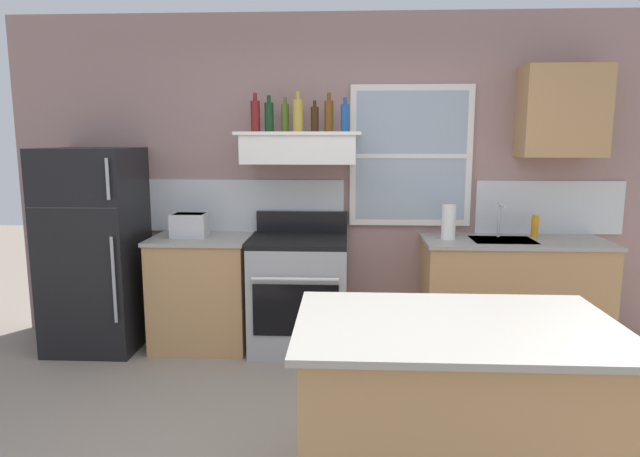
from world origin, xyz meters
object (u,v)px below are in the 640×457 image
object	(u,v)px
bottle_blue_liqueur	(345,117)
dish_soap_bottle	(535,226)
toaster	(190,225)
bottle_dark_green_wine	(269,117)
refrigerator	(95,249)
bottle_champagne_gold_foil	(298,115)
paper_towel_roll	(449,222)
stove_range	(299,293)
bottle_brown_stout	(315,119)
bottle_olive_oil_square	(285,117)
bottle_red_label_wine	(255,116)
bottle_amber_wine	(329,115)
kitchen_island	(453,419)

from	to	relation	value
bottle_blue_liqueur	dish_soap_bottle	world-z (taller)	bottle_blue_liqueur
toaster	bottle_dark_green_wine	bearing A→B (deg)	8.26
refrigerator	bottle_champagne_gold_foil	xyz separation A→B (m)	(1.64, 0.10, 1.06)
paper_towel_roll	refrigerator	bearing A→B (deg)	-178.78
stove_range	bottle_brown_stout	bearing A→B (deg)	35.98
refrigerator	bottle_olive_oil_square	distance (m)	1.87
stove_range	bottle_red_label_wine	size ratio (longest dim) A/B	3.62
toaster	stove_range	bearing A→B (deg)	-1.53
bottle_brown_stout	dish_soap_bottle	size ratio (longest dim) A/B	1.33
bottle_dark_green_wine	bottle_olive_oil_square	xyz separation A→B (m)	(0.12, 0.04, -0.00)
stove_range	bottle_olive_oil_square	distance (m)	1.41
dish_soap_bottle	bottle_amber_wine	bearing A→B (deg)	-178.93
kitchen_island	refrigerator	bearing A→B (deg)	142.01
toaster	bottle_blue_liqueur	size ratio (longest dim) A/B	1.14
bottle_brown_stout	bottle_amber_wine	size ratio (longest dim) A/B	0.80
refrigerator	bottle_blue_liqueur	distance (m)	2.26
refrigerator	dish_soap_bottle	xyz separation A→B (m)	(3.53, 0.16, 0.19)
toaster	stove_range	distance (m)	1.04
stove_range	bottle_olive_oil_square	world-z (taller)	bottle_olive_oil_square
bottle_olive_oil_square	kitchen_island	xyz separation A→B (m)	(0.98, -2.14, -1.40)
bottle_blue_liqueur	toaster	bearing A→B (deg)	-178.61
toaster	bottle_champagne_gold_foil	bearing A→B (deg)	3.22
bottle_champagne_gold_foil	paper_towel_roll	xyz separation A→B (m)	(1.19, -0.04, -0.83)
toaster	refrigerator	bearing A→B (deg)	-176.53
bottle_red_label_wine	bottle_blue_liqueur	xyz separation A→B (m)	(0.71, -0.06, -0.02)
bottle_blue_liqueur	kitchen_island	xyz separation A→B (m)	(0.50, -2.04, -1.40)
bottle_dark_green_wine	bottle_amber_wine	world-z (taller)	bottle_amber_wine
bottle_blue_liqueur	kitchen_island	size ratio (longest dim) A/B	0.19
bottle_dark_green_wine	bottle_blue_liqueur	world-z (taller)	bottle_dark_green_wine
bottle_olive_oil_square	bottle_blue_liqueur	size ratio (longest dim) A/B	1.04
bottle_dark_green_wine	kitchen_island	distance (m)	2.76
bottle_brown_stout	bottle_amber_wine	bearing A→B (deg)	9.52
bottle_champagne_gold_foil	dish_soap_bottle	size ratio (longest dim) A/B	1.71
bottle_dark_green_wine	toaster	bearing A→B (deg)	-171.74
bottle_amber_wine	bottle_blue_liqueur	world-z (taller)	bottle_amber_wine
bottle_olive_oil_square	bottle_amber_wine	xyz separation A→B (m)	(0.35, -0.05, 0.01)
stove_range	bottle_brown_stout	size ratio (longest dim) A/B	4.55
bottle_dark_green_wine	paper_towel_roll	world-z (taller)	bottle_dark_green_wine
stove_range	bottle_blue_liqueur	xyz separation A→B (m)	(0.36, 0.05, 1.39)
bottle_dark_green_wine	bottle_blue_liqueur	bearing A→B (deg)	-6.01
bottle_champagne_gold_foil	bottle_blue_liqueur	bearing A→B (deg)	-3.02
toaster	dish_soap_bottle	distance (m)	2.76
toaster	bottle_champagne_gold_foil	size ratio (longest dim) A/B	0.96
dish_soap_bottle	kitchen_island	distance (m)	2.41
bottle_champagne_gold_foil	bottle_dark_green_wine	bearing A→B (deg)	169.38
stove_range	refrigerator	bearing A→B (deg)	-179.21
refrigerator	dish_soap_bottle	world-z (taller)	refrigerator
stove_range	bottle_champagne_gold_foil	xyz separation A→B (m)	(-0.01, 0.07, 1.41)
bottle_olive_oil_square	bottle_brown_stout	xyz separation A→B (m)	(0.24, -0.07, -0.01)
toaster	kitchen_island	world-z (taller)	toaster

